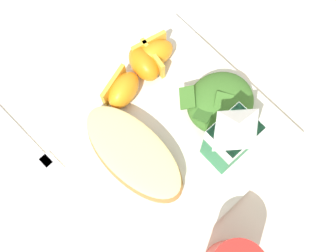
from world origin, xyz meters
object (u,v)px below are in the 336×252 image
(milk_carton, at_px, (232,137))
(orange_wedge_front, at_px, (154,53))
(orange_wedge_middle, at_px, (145,63))
(orange_wedge_rear, at_px, (123,90))
(white_plate, at_px, (168,130))
(metal_fork, at_px, (24,137))
(paper_napkin, at_px, (161,12))
(cheesy_pizza_bread, at_px, (132,152))
(green_salad_pile, at_px, (220,102))

(milk_carton, bearing_deg, orange_wedge_front, -97.17)
(orange_wedge_middle, relative_size, orange_wedge_rear, 0.94)
(white_plate, xyz_separation_m, metal_fork, (0.16, -0.13, -0.01))
(orange_wedge_front, height_order, metal_fork, orange_wedge_front)
(orange_wedge_front, bearing_deg, white_plate, 58.47)
(paper_napkin, bearing_deg, cheesy_pizza_bread, 39.57)
(cheesy_pizza_bread, bearing_deg, metal_fork, -52.90)
(cheesy_pizza_bread, relative_size, orange_wedge_middle, 2.70)
(paper_napkin, relative_size, metal_fork, 0.58)
(white_plate, bearing_deg, orange_wedge_middle, -112.19)
(cheesy_pizza_bread, xyz_separation_m, metal_fork, (0.10, -0.13, -0.03))
(milk_carton, xyz_separation_m, orange_wedge_rear, (0.05, -0.16, -0.04))
(white_plate, distance_m, orange_wedge_front, 0.12)
(green_salad_pile, bearing_deg, orange_wedge_middle, -72.34)
(orange_wedge_rear, xyz_separation_m, metal_fork, (0.15, -0.05, -0.03))
(orange_wedge_front, bearing_deg, paper_napkin, -137.61)
(cheesy_pizza_bread, distance_m, orange_wedge_rear, 0.09)
(white_plate, relative_size, orange_wedge_rear, 4.10)
(green_salad_pile, height_order, orange_wedge_middle, green_salad_pile)
(white_plate, xyz_separation_m, orange_wedge_middle, (-0.04, -0.09, 0.03))
(cheesy_pizza_bread, height_order, paper_napkin, cheesy_pizza_bread)
(orange_wedge_front, xyz_separation_m, orange_wedge_rear, (0.07, 0.01, 0.00))
(cheesy_pizza_bread, bearing_deg, orange_wedge_rear, -121.60)
(orange_wedge_middle, bearing_deg, paper_napkin, -143.29)
(milk_carton, distance_m, orange_wedge_front, 0.18)
(white_plate, distance_m, orange_wedge_middle, 0.10)
(paper_napkin, bearing_deg, orange_wedge_front, 42.39)
(paper_napkin, bearing_deg, orange_wedge_middle, 36.71)
(cheesy_pizza_bread, xyz_separation_m, orange_wedge_front, (-0.12, -0.09, 0.00))
(white_plate, distance_m, metal_fork, 0.21)
(orange_wedge_front, relative_size, paper_napkin, 0.60)
(green_salad_pile, height_order, metal_fork, green_salad_pile)
(cheesy_pizza_bread, height_order, orange_wedge_middle, orange_wedge_middle)
(orange_wedge_front, relative_size, metal_fork, 0.35)
(orange_wedge_front, bearing_deg, orange_wedge_rear, 11.37)
(cheesy_pizza_bread, bearing_deg, milk_carton, 141.41)
(metal_fork, bearing_deg, orange_wedge_rear, 160.57)
(cheesy_pizza_bread, xyz_separation_m, orange_wedge_rear, (-0.05, -0.08, 0.00))
(orange_wedge_rear, height_order, metal_fork, orange_wedge_rear)
(cheesy_pizza_bread, relative_size, green_salad_pile, 1.70)
(metal_fork, bearing_deg, white_plate, 140.39)
(orange_wedge_front, distance_m, paper_napkin, 0.11)
(orange_wedge_middle, bearing_deg, white_plate, 67.81)
(green_salad_pile, distance_m, milk_carton, 0.08)
(paper_napkin, bearing_deg, milk_carton, 68.40)
(cheesy_pizza_bread, xyz_separation_m, milk_carton, (-0.10, 0.08, 0.04))
(orange_wedge_front, xyz_separation_m, metal_fork, (0.22, -0.04, -0.03))
(metal_fork, bearing_deg, milk_carton, 133.32)
(metal_fork, bearing_deg, orange_wedge_front, 170.30)
(cheesy_pizza_bread, distance_m, milk_carton, 0.13)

